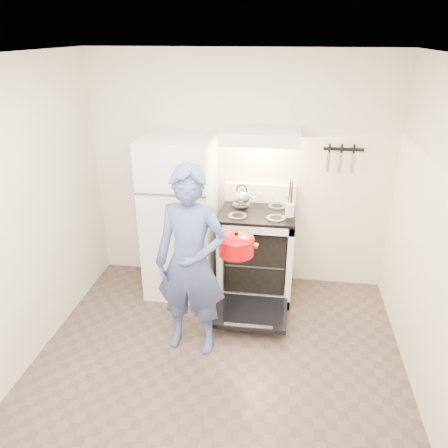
{
  "coord_description": "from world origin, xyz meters",
  "views": [
    {
      "loc": [
        0.49,
        -2.65,
        2.65
      ],
      "look_at": [
        -0.05,
        1.0,
        1.0
      ],
      "focal_mm": 35.0,
      "sensor_mm": 36.0,
      "label": 1
    }
  ],
  "objects": [
    {
      "name": "dutch_oven",
      "position": [
        0.1,
        0.72,
        0.92
      ],
      "size": [
        0.38,
        0.31,
        0.25
      ],
      "primitive_type": null,
      "color": "#C6060A",
      "rests_on": "person"
    },
    {
      "name": "stove_body",
      "position": [
        0.23,
        1.48,
        0.46
      ],
      "size": [
        0.76,
        0.65,
        0.92
      ],
      "primitive_type": "cube",
      "color": "white",
      "rests_on": "floor"
    },
    {
      "name": "oven_door",
      "position": [
        0.23,
        0.88,
        0.12
      ],
      "size": [
        0.7,
        0.54,
        0.04
      ],
      "primitive_type": "cube",
      "color": "black",
      "rests_on": "floor"
    },
    {
      "name": "refrigerator",
      "position": [
        -0.58,
        1.45,
        0.85
      ],
      "size": [
        0.7,
        0.7,
        1.7
      ],
      "primitive_type": "cube",
      "color": "white",
      "rests_on": "floor"
    },
    {
      "name": "pizza_stone",
      "position": [
        0.21,
        1.54,
        0.45
      ],
      "size": [
        0.35,
        0.35,
        0.02
      ],
      "primitive_type": "cylinder",
      "color": "#97754F",
      "rests_on": "oven_rack"
    },
    {
      "name": "oven_rack",
      "position": [
        0.23,
        1.48,
        0.44
      ],
      "size": [
        0.6,
        0.52,
        0.01
      ],
      "primitive_type": "cube",
      "color": "slate",
      "rests_on": "stove_body"
    },
    {
      "name": "knife_strip",
      "position": [
        1.05,
        1.79,
        1.55
      ],
      "size": [
        0.4,
        0.02,
        0.03
      ],
      "primitive_type": "cube",
      "color": "black",
      "rests_on": "back_wall"
    },
    {
      "name": "utensil_jar",
      "position": [
        0.55,
        1.33,
        1.05
      ],
      "size": [
        0.11,
        0.11,
        0.13
      ],
      "primitive_type": "cylinder",
      "rotation": [
        0.0,
        0.0,
        -0.22
      ],
      "color": "silver",
      "rests_on": "cooktop"
    },
    {
      "name": "backsplash",
      "position": [
        0.23,
        1.76,
        1.05
      ],
      "size": [
        0.76,
        0.07,
        0.2
      ],
      "primitive_type": "cube",
      "color": "white",
      "rests_on": "cooktop"
    },
    {
      "name": "floor",
      "position": [
        0.0,
        0.0,
        0.0
      ],
      "size": [
        3.6,
        3.6,
        0.0
      ],
      "primitive_type": "plane",
      "color": "#504139",
      "rests_on": "ground"
    },
    {
      "name": "person",
      "position": [
        -0.26,
        0.49,
        0.85
      ],
      "size": [
        0.65,
        0.46,
        1.7
      ],
      "primitive_type": "imported",
      "rotation": [
        0.0,
        0.0,
        -0.09
      ],
      "color": "#3C547F",
      "rests_on": "floor"
    },
    {
      "name": "range_hood",
      "position": [
        0.23,
        1.55,
        1.71
      ],
      "size": [
        0.76,
        0.5,
        0.12
      ],
      "primitive_type": "cube",
      "color": "white",
      "rests_on": "back_wall"
    },
    {
      "name": "back_wall",
      "position": [
        0.0,
        1.8,
        1.25
      ],
      "size": [
        3.2,
        0.02,
        2.5
      ],
      "primitive_type": "cube",
      "color": "beige",
      "rests_on": "ground"
    },
    {
      "name": "cooktop",
      "position": [
        0.23,
        1.48,
        0.94
      ],
      "size": [
        0.76,
        0.65,
        0.03
      ],
      "primitive_type": "cube",
      "color": "black",
      "rests_on": "stove_body"
    },
    {
      "name": "tea_kettle",
      "position": [
        0.05,
        1.54,
        1.08
      ],
      "size": [
        0.21,
        0.17,
        0.26
      ],
      "primitive_type": null,
      "color": "#B4B4B9",
      "rests_on": "cooktop"
    }
  ]
}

